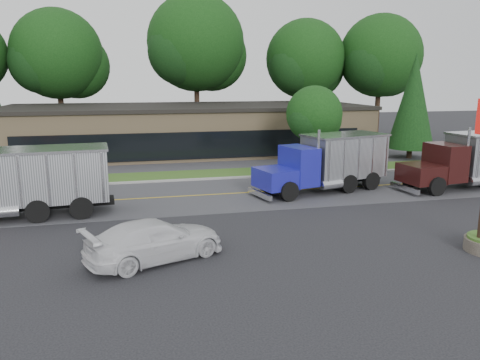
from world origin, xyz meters
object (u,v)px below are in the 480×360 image
at_px(dump_truck_red, 22,181).
at_px(dump_truck_blue, 329,161).
at_px(dump_truck_maroon, 475,158).
at_px(rally_car, 155,240).

distance_m(dump_truck_red, dump_truck_blue, 16.88).
relative_size(dump_truck_blue, dump_truck_maroon, 0.94).
bearing_deg(dump_truck_maroon, rally_car, 15.03).
distance_m(dump_truck_red, rally_car, 9.24).
bearing_deg(dump_truck_red, dump_truck_blue, -177.45).
bearing_deg(dump_truck_red, dump_truck_maroon, 177.58).
bearing_deg(dump_truck_maroon, dump_truck_red, -4.44).
xyz_separation_m(dump_truck_blue, dump_truck_maroon, (9.26, -1.17, 0.00)).
bearing_deg(dump_truck_red, rally_car, 126.19).
height_order(dump_truck_maroon, rally_car, dump_truck_maroon).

